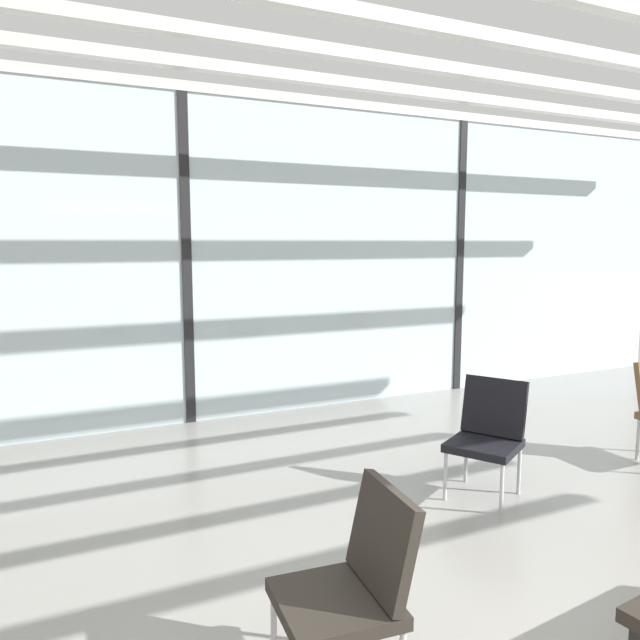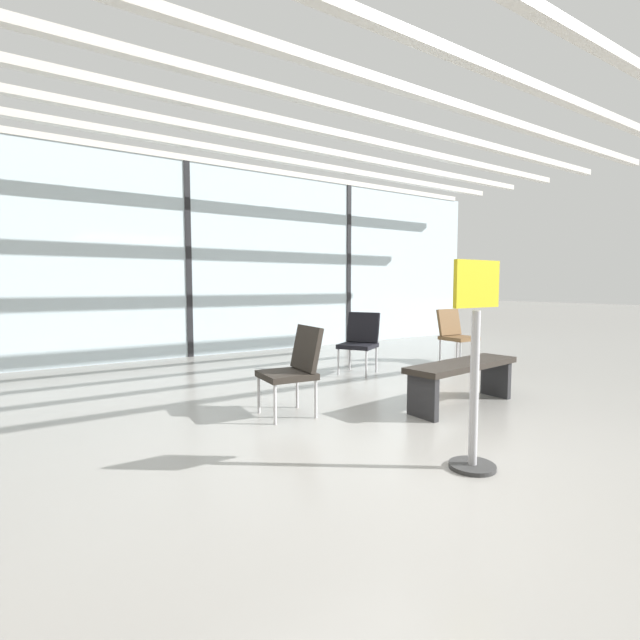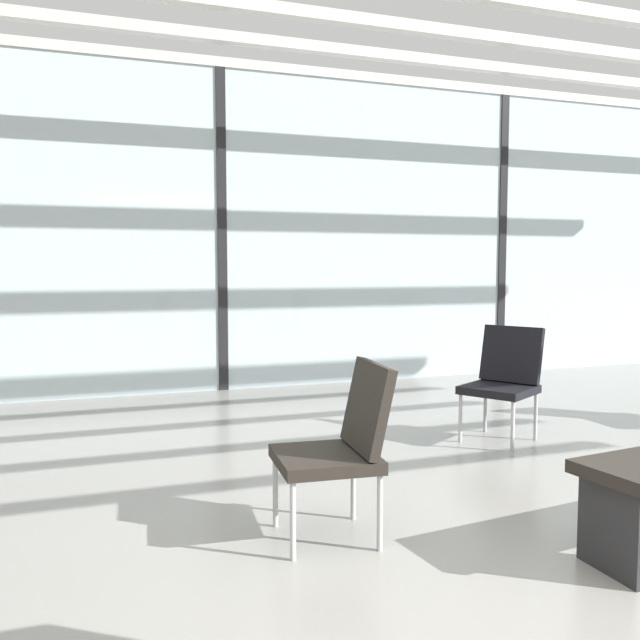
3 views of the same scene
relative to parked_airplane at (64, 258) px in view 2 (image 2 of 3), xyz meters
The scene contains 11 objects.
ground_plane 11.01m from the parked_airplane, 82.04° to the right, with size 60.00×60.00×0.00m, color gray.
glass_curtain_wall 5.73m from the parked_airplane, 74.81° to the right, with size 14.00×0.08×3.40m, color silver.
window_mullion_1 5.73m from the parked_airplane, 74.81° to the right, with size 0.10×0.12×3.40m, color black.
window_mullion_2 7.46m from the parked_airplane, 47.86° to the right, with size 0.10×0.12×3.40m, color black.
ceiling_slats 9.08m from the parked_airplane, 80.35° to the right, with size 13.72×6.72×0.10m.
parked_airplane is the anchor object (origin of this frame).
lounge_chair_0 9.04m from the parked_airplane, 69.59° to the right, with size 0.70×0.68×0.87m.
lounge_chair_2 9.97m from the parked_airplane, 59.52° to the right, with size 0.48×0.53×0.87m.
lounge_chair_3 9.90m from the parked_airplane, 82.77° to the right, with size 0.57×0.53×0.87m.
waiting_bench 10.92m from the parked_airplane, 74.67° to the right, with size 1.54×0.57×0.47m.
info_sign 11.72m from the parked_airplane, 82.14° to the right, with size 0.44×0.32×1.44m.
Camera 2 is at (-2.49, -2.80, 1.27)m, focal length 25.59 mm.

